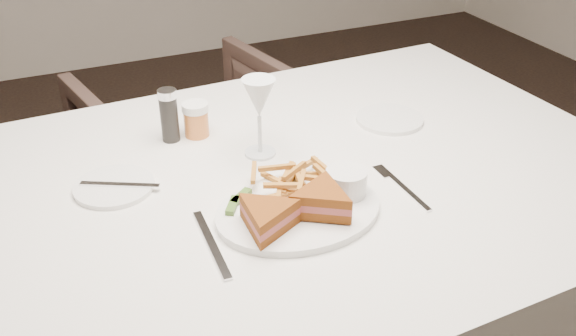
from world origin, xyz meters
The scene contains 3 objects.
table centered at (-0.18, -0.22, 0.38)m, with size 1.54×1.03×0.75m, color silver.
chair_far centered at (-0.11, 0.62, 0.35)m, with size 0.68×0.64×0.70m, color #47322B.
table_setting centered at (-0.19, -0.27, 0.79)m, with size 0.82×0.60×0.18m.
Camera 1 is at (-0.62, -1.26, 1.44)m, focal length 40.00 mm.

